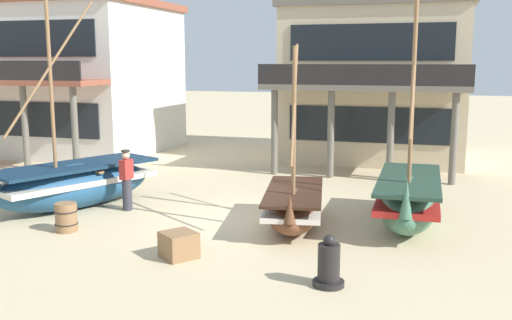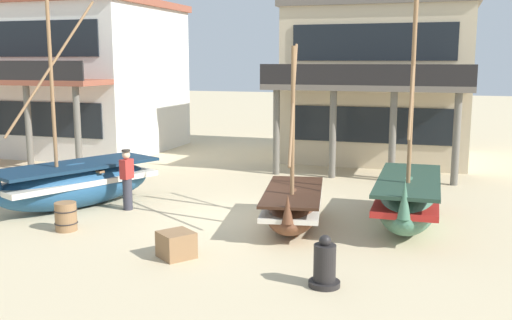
{
  "view_description": "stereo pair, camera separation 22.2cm",
  "coord_description": "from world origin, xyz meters",
  "px_view_note": "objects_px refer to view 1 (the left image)",
  "views": [
    {
      "loc": [
        4.61,
        -14.06,
        4.09
      ],
      "look_at": [
        0.0,
        1.0,
        1.4
      ],
      "focal_mm": 40.97,
      "sensor_mm": 36.0,
      "label": 1
    },
    {
      "loc": [
        4.82,
        -14.0,
        4.09
      ],
      "look_at": [
        0.0,
        1.0,
        1.4
      ],
      "focal_mm": 40.97,
      "sensor_mm": 36.0,
      "label": 2
    }
  ],
  "objects_px": {
    "harbor_building_main": "(376,81)",
    "harbor_building_annex": "(78,77)",
    "fishing_boat_centre_large": "(75,183)",
    "fishing_boat_far_right": "(294,206)",
    "wooden_barrel": "(66,217)",
    "fisherman_by_hull": "(127,181)",
    "cargo_crate": "(179,245)",
    "fishing_boat_near_left": "(408,199)",
    "capstan_winch": "(329,265)"
  },
  "relations": [
    {
      "from": "harbor_building_main",
      "to": "harbor_building_annex",
      "type": "bearing_deg",
      "value": -171.92
    },
    {
      "from": "fishing_boat_centre_large",
      "to": "fishing_boat_far_right",
      "type": "bearing_deg",
      "value": -0.84
    },
    {
      "from": "fisherman_by_hull",
      "to": "cargo_crate",
      "type": "height_order",
      "value": "fisherman_by_hull"
    },
    {
      "from": "wooden_barrel",
      "to": "harbor_building_annex",
      "type": "bearing_deg",
      "value": 122.0
    },
    {
      "from": "cargo_crate",
      "to": "fishing_boat_far_right",
      "type": "bearing_deg",
      "value": 59.11
    },
    {
      "from": "fishing_boat_near_left",
      "to": "harbor_building_annex",
      "type": "bearing_deg",
      "value": 150.43
    },
    {
      "from": "fishing_boat_centre_large",
      "to": "cargo_crate",
      "type": "relative_size",
      "value": 9.21
    },
    {
      "from": "cargo_crate",
      "to": "harbor_building_annex",
      "type": "xyz_separation_m",
      "value": [
        -10.59,
        12.46,
        3.07
      ]
    },
    {
      "from": "fishing_boat_far_right",
      "to": "harbor_building_annex",
      "type": "xyz_separation_m",
      "value": [
        -12.36,
        9.5,
        2.81
      ]
    },
    {
      "from": "fishing_boat_centre_large",
      "to": "harbor_building_annex",
      "type": "distance_m",
      "value": 11.5
    },
    {
      "from": "wooden_barrel",
      "to": "cargo_crate",
      "type": "distance_m",
      "value": 3.54
    },
    {
      "from": "fishing_boat_centre_large",
      "to": "fishing_boat_far_right",
      "type": "xyz_separation_m",
      "value": [
        6.32,
        -0.09,
        -0.16
      ]
    },
    {
      "from": "fishing_boat_centre_large",
      "to": "fishing_boat_far_right",
      "type": "relative_size",
      "value": 1.35
    },
    {
      "from": "fishing_boat_near_left",
      "to": "cargo_crate",
      "type": "height_order",
      "value": "fishing_boat_near_left"
    },
    {
      "from": "fishing_boat_near_left",
      "to": "wooden_barrel",
      "type": "xyz_separation_m",
      "value": [
        -7.88,
        -2.95,
        -0.34
      ]
    },
    {
      "from": "fishing_boat_centre_large",
      "to": "fisherman_by_hull",
      "type": "xyz_separation_m",
      "value": [
        1.53,
        0.16,
        0.14
      ]
    },
    {
      "from": "capstan_winch",
      "to": "wooden_barrel",
      "type": "distance_m",
      "value": 6.87
    },
    {
      "from": "fisherman_by_hull",
      "to": "wooden_barrel",
      "type": "bearing_deg",
      "value": -99.93
    },
    {
      "from": "cargo_crate",
      "to": "capstan_winch",
      "type": "bearing_deg",
      "value": -10.84
    },
    {
      "from": "fishing_boat_near_left",
      "to": "harbor_building_main",
      "type": "distance_m",
      "value": 10.89
    },
    {
      "from": "wooden_barrel",
      "to": "harbor_building_main",
      "type": "height_order",
      "value": "harbor_building_main"
    },
    {
      "from": "capstan_winch",
      "to": "harbor_building_annex",
      "type": "distance_m",
      "value": 19.3
    },
    {
      "from": "fishing_boat_far_right",
      "to": "cargo_crate",
      "type": "xyz_separation_m",
      "value": [
        -1.77,
        -2.96,
        -0.26
      ]
    },
    {
      "from": "fisherman_by_hull",
      "to": "wooden_barrel",
      "type": "xyz_separation_m",
      "value": [
        -0.39,
        -2.25,
        -0.48
      ]
    },
    {
      "from": "fishing_boat_centre_large",
      "to": "wooden_barrel",
      "type": "height_order",
      "value": "fishing_boat_centre_large"
    },
    {
      "from": "fishing_boat_near_left",
      "to": "fishing_boat_far_right",
      "type": "relative_size",
      "value": 1.36
    },
    {
      "from": "cargo_crate",
      "to": "harbor_building_annex",
      "type": "height_order",
      "value": "harbor_building_annex"
    },
    {
      "from": "capstan_winch",
      "to": "harbor_building_main",
      "type": "bearing_deg",
      "value": 92.68
    },
    {
      "from": "fishing_boat_near_left",
      "to": "fishing_boat_centre_large",
      "type": "height_order",
      "value": "fishing_boat_near_left"
    },
    {
      "from": "harbor_building_annex",
      "to": "fisherman_by_hull",
      "type": "bearing_deg",
      "value": -50.66
    },
    {
      "from": "fishing_boat_far_right",
      "to": "fisherman_by_hull",
      "type": "relative_size",
      "value": 2.67
    },
    {
      "from": "wooden_barrel",
      "to": "cargo_crate",
      "type": "relative_size",
      "value": 1.06
    },
    {
      "from": "wooden_barrel",
      "to": "harbor_building_main",
      "type": "bearing_deg",
      "value": 65.89
    },
    {
      "from": "cargo_crate",
      "to": "harbor_building_annex",
      "type": "relative_size",
      "value": 0.07
    },
    {
      "from": "fishing_boat_centre_large",
      "to": "harbor_building_main",
      "type": "relative_size",
      "value": 0.73
    },
    {
      "from": "capstan_winch",
      "to": "fishing_boat_near_left",
      "type": "bearing_deg",
      "value": 75.21
    },
    {
      "from": "fisherman_by_hull",
      "to": "capstan_winch",
      "type": "relative_size",
      "value": 1.73
    },
    {
      "from": "fishing_boat_far_right",
      "to": "fishing_boat_near_left",
      "type": "bearing_deg",
      "value": 19.39
    },
    {
      "from": "capstan_winch",
      "to": "harbor_building_main",
      "type": "height_order",
      "value": "harbor_building_main"
    },
    {
      "from": "fishing_boat_near_left",
      "to": "fisherman_by_hull",
      "type": "distance_m",
      "value": 7.52
    },
    {
      "from": "cargo_crate",
      "to": "harbor_building_annex",
      "type": "bearing_deg",
      "value": 130.36
    },
    {
      "from": "fishing_boat_near_left",
      "to": "wooden_barrel",
      "type": "relative_size",
      "value": 8.71
    },
    {
      "from": "fishing_boat_near_left",
      "to": "capstan_winch",
      "type": "relative_size",
      "value": 6.26
    },
    {
      "from": "capstan_winch",
      "to": "wooden_barrel",
      "type": "height_order",
      "value": "capstan_winch"
    },
    {
      "from": "fisherman_by_hull",
      "to": "harbor_building_annex",
      "type": "height_order",
      "value": "harbor_building_annex"
    },
    {
      "from": "harbor_building_main",
      "to": "fisherman_by_hull",
      "type": "bearing_deg",
      "value": -116.69
    },
    {
      "from": "fishing_boat_centre_large",
      "to": "wooden_barrel",
      "type": "distance_m",
      "value": 2.41
    },
    {
      "from": "capstan_winch",
      "to": "cargo_crate",
      "type": "height_order",
      "value": "capstan_winch"
    },
    {
      "from": "capstan_winch",
      "to": "cargo_crate",
      "type": "bearing_deg",
      "value": 169.16
    },
    {
      "from": "wooden_barrel",
      "to": "harbor_building_annex",
      "type": "height_order",
      "value": "harbor_building_annex"
    }
  ]
}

